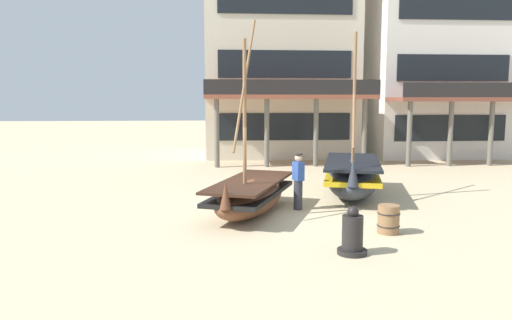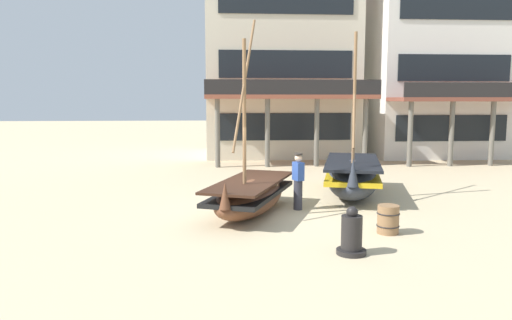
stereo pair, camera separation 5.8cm
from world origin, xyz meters
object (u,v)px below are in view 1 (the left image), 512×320
(fishing_boat_near_left, at_px, (352,176))
(wooden_barrel, at_px, (388,219))
(fishing_boat_centre_large, at_px, (250,195))
(capstan_winch, at_px, (352,235))
(harbor_building_main, at_px, (278,68))
(fisherman_by_hull, at_px, (298,182))
(harbor_building_annex, at_px, (429,71))

(fishing_boat_near_left, bearing_deg, wooden_barrel, -94.50)
(fishing_boat_centre_large, bearing_deg, capstan_winch, -63.17)
(fishing_boat_centre_large, distance_m, wooden_barrel, 3.95)
(fishing_boat_centre_large, bearing_deg, harbor_building_main, 80.09)
(fishing_boat_centre_large, height_order, fisherman_by_hull, fishing_boat_centre_large)
(fishing_boat_near_left, height_order, harbor_building_annex, harbor_building_annex)
(fisherman_by_hull, height_order, wooden_barrel, fisherman_by_hull)
(fishing_boat_centre_large, height_order, harbor_building_main, harbor_building_main)
(harbor_building_main, bearing_deg, fisherman_by_hull, -94.60)
(capstan_winch, xyz_separation_m, wooden_barrel, (1.31, 1.50, -0.06))
(fisherman_by_hull, bearing_deg, harbor_building_main, 85.40)
(wooden_barrel, bearing_deg, fisherman_by_hull, 123.43)
(harbor_building_main, distance_m, harbor_building_annex, 8.79)
(fisherman_by_hull, bearing_deg, fishing_boat_near_left, 41.21)
(harbor_building_main, bearing_deg, harbor_building_annex, -4.64)
(wooden_barrel, distance_m, harbor_building_annex, 18.92)
(capstan_winch, bearing_deg, harbor_building_main, 87.87)
(fishing_boat_near_left, distance_m, harbor_building_main, 13.37)
(fisherman_by_hull, bearing_deg, harbor_building_annex, 54.22)
(fisherman_by_hull, distance_m, harbor_building_main, 15.12)
(capstan_winch, xyz_separation_m, harbor_building_annex, (9.45, 17.97, 4.43))
(harbor_building_main, bearing_deg, fishing_boat_near_left, -85.56)
(fishing_boat_centre_large, height_order, harbor_building_annex, harbor_building_annex)
(fishing_boat_near_left, bearing_deg, capstan_winch, -105.40)
(fisherman_by_hull, relative_size, wooden_barrel, 2.41)
(fishing_boat_centre_large, xyz_separation_m, capstan_winch, (1.91, -3.77, -0.13))
(fishing_boat_near_left, height_order, harbor_building_main, harbor_building_main)
(harbor_building_annex, bearing_deg, fisherman_by_hull, -125.78)
(fisherman_by_hull, height_order, harbor_building_main, harbor_building_main)
(fisherman_by_hull, xyz_separation_m, harbor_building_main, (1.16, 14.48, 4.20))
(wooden_barrel, bearing_deg, capstan_winch, -131.28)
(fisherman_by_hull, height_order, harbor_building_annex, harbor_building_annex)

